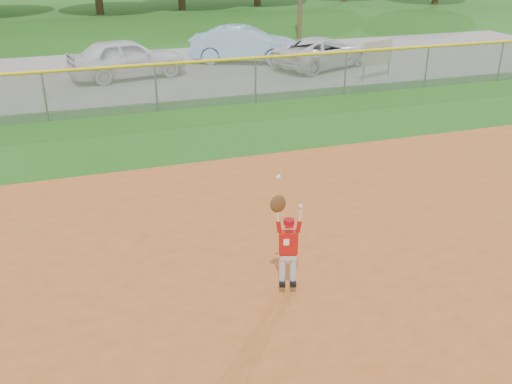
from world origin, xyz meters
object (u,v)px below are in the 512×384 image
ballplayer (287,241)px  car_blue (244,44)px  car_white_b (323,52)px  sponsor_sign (378,54)px  car_white_a (127,58)px

ballplayer → car_blue: bearing=74.1°
car_blue → ballplayer: size_ratio=2.59×
car_white_b → sponsor_sign: sponsor_sign is taller
car_white_a → ballplayer: ballplayer is taller
car_blue → car_white_b: size_ratio=1.02×
car_white_a → sponsor_sign: car_white_a is taller
car_white_b → ballplayer: bearing=130.4°
car_white_a → ballplayer: 15.99m
car_blue → sponsor_sign: 6.17m
car_blue → ballplayer: (-4.97, -17.48, 0.11)m
sponsor_sign → ballplayer: (-8.87, -12.70, -0.07)m
ballplayer → car_white_a: bearing=91.3°
car_blue → sponsor_sign: size_ratio=2.94×
car_white_a → car_blue: (5.33, 1.49, 0.00)m
car_white_a → car_white_b: (8.12, -0.69, -0.13)m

